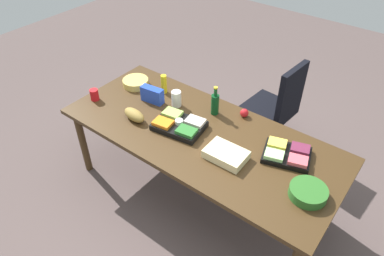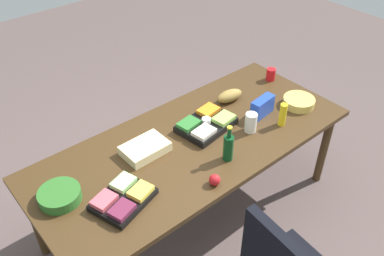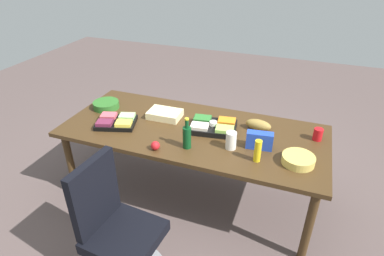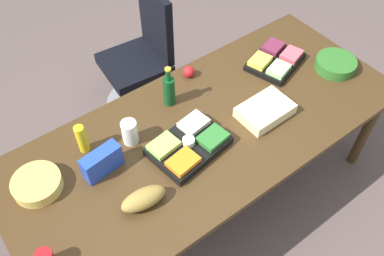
{
  "view_description": "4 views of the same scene",
  "coord_description": "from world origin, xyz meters",
  "px_view_note": "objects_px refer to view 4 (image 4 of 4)",
  "views": [
    {
      "loc": [
        1.36,
        -1.89,
        2.73
      ],
      "look_at": [
        -0.04,
        -0.06,
        0.85
      ],
      "focal_mm": 33.35,
      "sensor_mm": 36.0,
      "label": 1
    },
    {
      "loc": [
        1.51,
        1.78,
        2.72
      ],
      "look_at": [
        -0.05,
        -0.08,
        0.83
      ],
      "focal_mm": 38.54,
      "sensor_mm": 36.0,
      "label": 2
    },
    {
      "loc": [
        -0.9,
        2.43,
        2.3
      ],
      "look_at": [
        -0.01,
        0.05,
        0.82
      ],
      "focal_mm": 30.08,
      "sensor_mm": 36.0,
      "label": 3
    },
    {
      "loc": [
        -1.0,
        -1.19,
        2.63
      ],
      "look_at": [
        -0.1,
        0.01,
        0.84
      ],
      "focal_mm": 38.3,
      "sensor_mm": 36.0,
      "label": 4
    }
  ],
  "objects_px": {
    "sheet_cake": "(265,111)",
    "mayo_jar": "(130,132)",
    "chip_bag_blue": "(102,162)",
    "chip_bowl": "(37,184)",
    "fruit_platter": "(275,60)",
    "conference_table": "(207,135)",
    "salad_bowl": "(335,64)",
    "wine_bottle": "(169,90)",
    "veggie_tray": "(189,145)",
    "bread_loaf": "(144,199)",
    "mustard_bottle": "(82,139)",
    "office_chair": "(142,66)",
    "apple_red": "(189,72)"
  },
  "relations": [
    {
      "from": "chip_bag_blue",
      "to": "fruit_platter",
      "type": "bearing_deg",
      "value": 3.11
    },
    {
      "from": "veggie_tray",
      "to": "mustard_bottle",
      "type": "distance_m",
      "value": 0.59
    },
    {
      "from": "wine_bottle",
      "to": "conference_table",
      "type": "bearing_deg",
      "value": -78.75
    },
    {
      "from": "chip_bag_blue",
      "to": "chip_bowl",
      "type": "relative_size",
      "value": 0.85
    },
    {
      "from": "office_chair",
      "to": "apple_red",
      "type": "height_order",
      "value": "office_chair"
    },
    {
      "from": "sheet_cake",
      "to": "fruit_platter",
      "type": "bearing_deg",
      "value": 38.37
    },
    {
      "from": "mayo_jar",
      "to": "mustard_bottle",
      "type": "xyz_separation_m",
      "value": [
        -0.24,
        0.1,
        0.02
      ]
    },
    {
      "from": "fruit_platter",
      "to": "sheet_cake",
      "type": "bearing_deg",
      "value": -141.63
    },
    {
      "from": "chip_bag_blue",
      "to": "veggie_tray",
      "type": "height_order",
      "value": "chip_bag_blue"
    },
    {
      "from": "sheet_cake",
      "to": "mayo_jar",
      "type": "height_order",
      "value": "mayo_jar"
    },
    {
      "from": "conference_table",
      "to": "apple_red",
      "type": "bearing_deg",
      "value": 67.18
    },
    {
      "from": "fruit_platter",
      "to": "chip_bag_blue",
      "type": "bearing_deg",
      "value": -176.89
    },
    {
      "from": "office_chair",
      "to": "bread_loaf",
      "type": "bearing_deg",
      "value": -120.29
    },
    {
      "from": "salad_bowl",
      "to": "apple_red",
      "type": "bearing_deg",
      "value": 147.74
    },
    {
      "from": "sheet_cake",
      "to": "mayo_jar",
      "type": "xyz_separation_m",
      "value": [
        -0.75,
        0.31,
        0.04
      ]
    },
    {
      "from": "apple_red",
      "to": "mustard_bottle",
      "type": "height_order",
      "value": "mustard_bottle"
    },
    {
      "from": "chip_bowl",
      "to": "bread_loaf",
      "type": "distance_m",
      "value": 0.57
    },
    {
      "from": "mustard_bottle",
      "to": "chip_bag_blue",
      "type": "bearing_deg",
      "value": -84.7
    },
    {
      "from": "conference_table",
      "to": "fruit_platter",
      "type": "height_order",
      "value": "fruit_platter"
    },
    {
      "from": "wine_bottle",
      "to": "salad_bowl",
      "type": "xyz_separation_m",
      "value": [
        1.07,
        -0.4,
        -0.07
      ]
    },
    {
      "from": "bread_loaf",
      "to": "salad_bowl",
      "type": "bearing_deg",
      "value": 3.95
    },
    {
      "from": "fruit_platter",
      "to": "wine_bottle",
      "type": "distance_m",
      "value": 0.79
    },
    {
      "from": "bread_loaf",
      "to": "apple_red",
      "type": "xyz_separation_m",
      "value": [
        0.75,
        0.63,
        -0.01
      ]
    },
    {
      "from": "fruit_platter",
      "to": "veggie_tray",
      "type": "distance_m",
      "value": 0.93
    },
    {
      "from": "apple_red",
      "to": "mayo_jar",
      "type": "relative_size",
      "value": 0.49
    },
    {
      "from": "veggie_tray",
      "to": "salad_bowl",
      "type": "bearing_deg",
      "value": -1.88
    },
    {
      "from": "chip_bowl",
      "to": "veggie_tray",
      "type": "xyz_separation_m",
      "value": [
        0.78,
        -0.27,
        0.0
      ]
    },
    {
      "from": "conference_table",
      "to": "sheet_cake",
      "type": "relative_size",
      "value": 7.62
    },
    {
      "from": "fruit_platter",
      "to": "mayo_jar",
      "type": "bearing_deg",
      "value": 179.36
    },
    {
      "from": "sheet_cake",
      "to": "chip_bowl",
      "type": "bearing_deg",
      "value": 165.79
    },
    {
      "from": "apple_red",
      "to": "veggie_tray",
      "type": "distance_m",
      "value": 0.6
    },
    {
      "from": "bread_loaf",
      "to": "veggie_tray",
      "type": "xyz_separation_m",
      "value": [
        0.39,
        0.15,
        -0.01
      ]
    },
    {
      "from": "apple_red",
      "to": "chip_bag_blue",
      "type": "bearing_deg",
      "value": -158.09
    },
    {
      "from": "office_chair",
      "to": "apple_red",
      "type": "bearing_deg",
      "value": -90.24
    },
    {
      "from": "office_chair",
      "to": "apple_red",
      "type": "xyz_separation_m",
      "value": [
        -0.0,
        -0.65,
        0.42
      ]
    },
    {
      "from": "conference_table",
      "to": "mustard_bottle",
      "type": "relative_size",
      "value": 12.94
    },
    {
      "from": "chip_bowl",
      "to": "sheet_cake",
      "type": "relative_size",
      "value": 0.8
    },
    {
      "from": "fruit_platter",
      "to": "sheet_cake",
      "type": "relative_size",
      "value": 1.33
    },
    {
      "from": "chip_bag_blue",
      "to": "mustard_bottle",
      "type": "bearing_deg",
      "value": 95.3
    },
    {
      "from": "fruit_platter",
      "to": "apple_red",
      "type": "distance_m",
      "value": 0.59
    },
    {
      "from": "conference_table",
      "to": "bread_loaf",
      "type": "bearing_deg",
      "value": -159.89
    },
    {
      "from": "chip_bag_blue",
      "to": "veggie_tray",
      "type": "bearing_deg",
      "value": -19.19
    },
    {
      "from": "conference_table",
      "to": "salad_bowl",
      "type": "xyz_separation_m",
      "value": [
        1.01,
        -0.1,
        0.1
      ]
    },
    {
      "from": "conference_table",
      "to": "sheet_cake",
      "type": "bearing_deg",
      "value": -20.18
    },
    {
      "from": "veggie_tray",
      "to": "chip_bag_blue",
      "type": "bearing_deg",
      "value": 160.81
    },
    {
      "from": "chip_bag_blue",
      "to": "mustard_bottle",
      "type": "distance_m",
      "value": 0.19
    },
    {
      "from": "mustard_bottle",
      "to": "wine_bottle",
      "type": "bearing_deg",
      "value": 1.44
    },
    {
      "from": "wine_bottle",
      "to": "chip_bowl",
      "type": "height_order",
      "value": "wine_bottle"
    },
    {
      "from": "conference_table",
      "to": "salad_bowl",
      "type": "height_order",
      "value": "salad_bowl"
    },
    {
      "from": "fruit_platter",
      "to": "chip_bowl",
      "type": "height_order",
      "value": "fruit_platter"
    }
  ]
}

